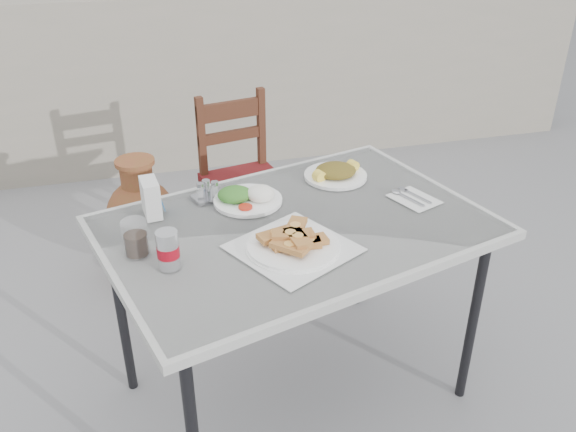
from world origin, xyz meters
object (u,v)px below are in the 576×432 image
object	(u,v)px
pide_plate	(293,240)
salad_chopped_plate	(336,173)
salad_rice_plate	(247,197)
condiment_caddy	(207,193)
cafe_table	(296,236)
chair	(243,179)
terracotta_urn	(143,222)
cola_glass	(136,240)
soda_can	(168,250)
napkin_holder	(151,198)

from	to	relation	value
pide_plate	salad_chopped_plate	size ratio (longest dim) A/B	1.83
salad_rice_plate	condiment_caddy	bearing A→B (deg)	155.48
salad_chopped_plate	condiment_caddy	world-z (taller)	condiment_caddy
cafe_table	chair	xyz separation A→B (m)	(0.01, 1.10, -0.28)
salad_rice_plate	chair	xyz separation A→B (m)	(0.15, 0.90, -0.36)
chair	terracotta_urn	size ratio (longest dim) A/B	1.37
salad_rice_plate	salad_chopped_plate	xyz separation A→B (m)	(0.39, 0.12, -0.00)
salad_chopped_plate	cola_glass	size ratio (longest dim) A/B	2.14
soda_can	cola_glass	distance (m)	0.14
chair	cola_glass	bearing A→B (deg)	-127.39
soda_can	cola_glass	size ratio (longest dim) A/B	1.06
chair	terracotta_urn	bearing A→B (deg)	173.75
salad_rice_plate	soda_can	size ratio (longest dim) A/B	2.05
cafe_table	pide_plate	xyz separation A→B (m)	(-0.06, -0.16, 0.09)
condiment_caddy	chair	bearing A→B (deg)	70.97
salad_rice_plate	soda_can	world-z (taller)	soda_can
soda_can	chair	distance (m)	1.41
cafe_table	salad_rice_plate	world-z (taller)	salad_rice_plate
napkin_holder	soda_can	bearing A→B (deg)	-91.58
cola_glass	napkin_holder	world-z (taller)	napkin_holder
salad_rice_plate	cola_glass	world-z (taller)	cola_glass
pide_plate	chair	xyz separation A→B (m)	(0.07, 1.26, -0.37)
pide_plate	napkin_holder	bearing A→B (deg)	140.64
pide_plate	salad_rice_plate	size ratio (longest dim) A/B	1.81
salad_rice_plate	cola_glass	size ratio (longest dim) A/B	2.17
pide_plate	cola_glass	xyz separation A→B (m)	(-0.50, 0.10, 0.02)
cafe_table	cola_glass	bearing A→B (deg)	-173.55
chair	napkin_holder	bearing A→B (deg)	-130.18
pide_plate	soda_can	size ratio (longest dim) A/B	3.70
napkin_holder	terracotta_urn	world-z (taller)	napkin_holder
cola_glass	condiment_caddy	size ratio (longest dim) A/B	0.91
salad_rice_plate	napkin_holder	xyz separation A→B (m)	(-0.35, -0.01, 0.04)
salad_chopped_plate	pide_plate	bearing A→B (deg)	-122.92
cola_glass	condiment_caddy	bearing A→B (deg)	49.27
salad_rice_plate	salad_chopped_plate	distance (m)	0.41
soda_can	napkin_holder	bearing A→B (deg)	94.48
cafe_table	terracotta_urn	xyz separation A→B (m)	(-0.53, 1.05, -0.44)
cafe_table	napkin_holder	size ratio (longest dim) A/B	11.19
soda_can	terracotta_urn	world-z (taller)	soda_can
salad_chopped_plate	chair	xyz separation A→B (m)	(-0.24, 0.78, -0.36)
napkin_holder	terracotta_urn	xyz separation A→B (m)	(-0.05, 0.86, -0.57)
soda_can	condiment_caddy	xyz separation A→B (m)	(0.18, 0.43, -0.04)
salad_rice_plate	napkin_holder	size ratio (longest dim) A/B	1.91
condiment_caddy	cafe_table	bearing A→B (deg)	-42.95
cafe_table	soda_can	xyz separation A→B (m)	(-0.46, -0.17, 0.12)
pide_plate	chair	bearing A→B (deg)	86.84
chair	condiment_caddy	bearing A→B (deg)	-120.42
cola_glass	terracotta_urn	world-z (taller)	cola_glass
pide_plate	salad_chopped_plate	world-z (taller)	pide_plate
chair	terracotta_urn	xyz separation A→B (m)	(-0.55, -0.05, -0.16)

